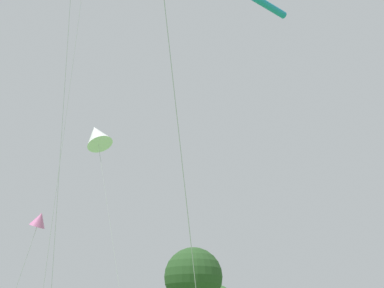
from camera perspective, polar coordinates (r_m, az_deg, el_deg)
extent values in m
cylinder|color=#B2B2B7|center=(15.79, -1.35, -1.25)|extent=(3.21, 3.29, 14.29)
cylinder|color=#B2B2B7|center=(21.97, -16.04, -2.67)|extent=(1.27, 4.28, 17.02)
cylinder|color=#B2B2B7|center=(21.81, -15.70, 0.11)|extent=(0.41, 0.95, 18.92)
cone|color=pink|center=(25.05, -18.32, -8.86)|extent=(1.25, 1.29, 0.95)
cone|color=white|center=(21.51, -11.64, 1.03)|extent=(1.85, 1.91, 1.45)
cylinder|color=#B2B2B7|center=(18.55, -9.84, -11.29)|extent=(1.20, 3.55, 9.81)
sphere|color=#284C23|center=(53.72, 0.17, -16.09)|extent=(6.54, 6.54, 6.54)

